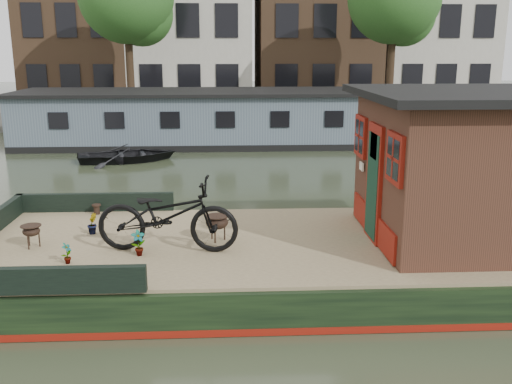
{
  "coord_description": "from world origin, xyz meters",
  "views": [
    {
      "loc": [
        -1.94,
        -8.83,
        3.69
      ],
      "look_at": [
        -1.46,
        0.5,
        1.35
      ],
      "focal_mm": 40.0,
      "sensor_mm": 36.0,
      "label": 1
    }
  ],
  "objects_px": {
    "bicycle": "(167,215)",
    "potted_plant_a": "(138,243)",
    "brazier_front": "(32,236)",
    "cabin": "(483,165)",
    "brazier_rear": "(217,228)",
    "dinghy": "(127,151)"
  },
  "relations": [
    {
      "from": "bicycle",
      "to": "potted_plant_a",
      "type": "bearing_deg",
      "value": 122.29
    },
    {
      "from": "potted_plant_a",
      "to": "brazier_front",
      "type": "relative_size",
      "value": 1.1
    },
    {
      "from": "cabin",
      "to": "brazier_front",
      "type": "height_order",
      "value": "cabin"
    },
    {
      "from": "bicycle",
      "to": "brazier_rear",
      "type": "height_order",
      "value": "bicycle"
    },
    {
      "from": "brazier_front",
      "to": "dinghy",
      "type": "bearing_deg",
      "value": 91.63
    },
    {
      "from": "dinghy",
      "to": "cabin",
      "type": "bearing_deg",
      "value": -158.3
    },
    {
      "from": "bicycle",
      "to": "dinghy",
      "type": "relative_size",
      "value": 0.67
    },
    {
      "from": "potted_plant_a",
      "to": "brazier_front",
      "type": "xyz_separation_m",
      "value": [
        -1.74,
        0.46,
        -0.02
      ]
    },
    {
      "from": "bicycle",
      "to": "dinghy",
      "type": "height_order",
      "value": "bicycle"
    },
    {
      "from": "cabin",
      "to": "brazier_front",
      "type": "relative_size",
      "value": 10.99
    },
    {
      "from": "potted_plant_a",
      "to": "dinghy",
      "type": "distance_m",
      "value": 11.22
    },
    {
      "from": "cabin",
      "to": "potted_plant_a",
      "type": "xyz_separation_m",
      "value": [
        -5.49,
        -0.6,
        -1.03
      ]
    },
    {
      "from": "dinghy",
      "to": "brazier_front",
      "type": "bearing_deg",
      "value": 167.52
    },
    {
      "from": "brazier_front",
      "to": "dinghy",
      "type": "height_order",
      "value": "brazier_front"
    },
    {
      "from": "cabin",
      "to": "dinghy",
      "type": "bearing_deg",
      "value": 125.81
    },
    {
      "from": "brazier_front",
      "to": "potted_plant_a",
      "type": "bearing_deg",
      "value": -14.98
    },
    {
      "from": "brazier_rear",
      "to": "potted_plant_a",
      "type": "bearing_deg",
      "value": -151.42
    },
    {
      "from": "brazier_rear",
      "to": "bicycle",
      "type": "bearing_deg",
      "value": -149.92
    },
    {
      "from": "cabin",
      "to": "potted_plant_a",
      "type": "distance_m",
      "value": 5.61
    },
    {
      "from": "cabin",
      "to": "bicycle",
      "type": "xyz_separation_m",
      "value": [
        -5.06,
        -0.39,
        -0.66
      ]
    },
    {
      "from": "bicycle",
      "to": "dinghy",
      "type": "distance_m",
      "value": 11.13
    },
    {
      "from": "bicycle",
      "to": "cabin",
      "type": "bearing_deg",
      "value": -79.12
    }
  ]
}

